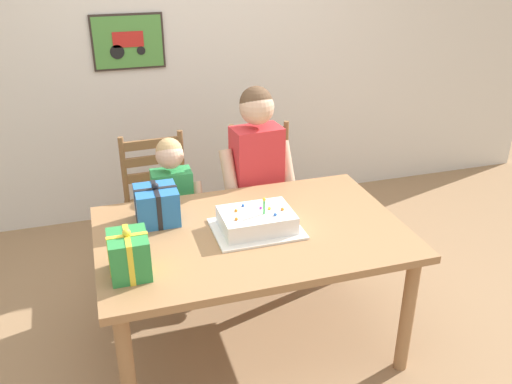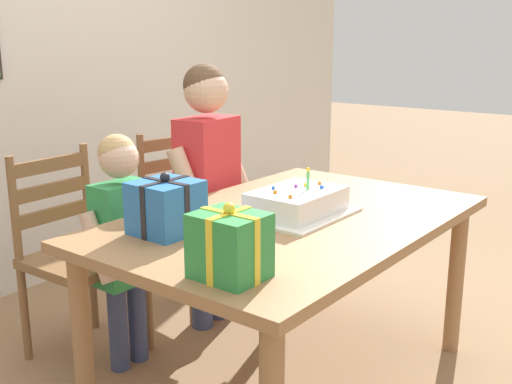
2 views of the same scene
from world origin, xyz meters
The scene contains 10 objects.
ground_plane centered at (0.00, 0.00, 0.00)m, with size 20.00×20.00×0.00m, color #997551.
back_wall centered at (0.00, 1.80, 1.30)m, with size 6.40×0.11×2.60m.
dining_table centered at (0.00, 0.00, 0.64)m, with size 1.55×1.00×0.72m.
birthday_cake centered at (0.03, -0.01, 0.77)m, with size 0.44×0.34×0.19m.
gift_box_red_large centered at (-0.44, 0.23, 0.82)m, with size 0.22×0.21×0.22m.
gift_box_beside_cake centered at (-0.62, -0.21, 0.82)m, with size 0.18×0.20×0.23m.
chair_left centered at (-0.35, 0.90, 0.47)m, with size 0.44×0.44×0.92m.
chair_right centered at (0.36, 0.90, 0.47)m, with size 0.46×0.46×0.92m.
child_older centered at (0.23, 0.64, 0.78)m, with size 0.48×0.28×1.28m.
child_younger centered at (-0.30, 0.64, 0.62)m, with size 0.37×0.21×1.02m.
Camera 2 is at (-1.89, -1.30, 1.39)m, focal length 43.18 mm.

